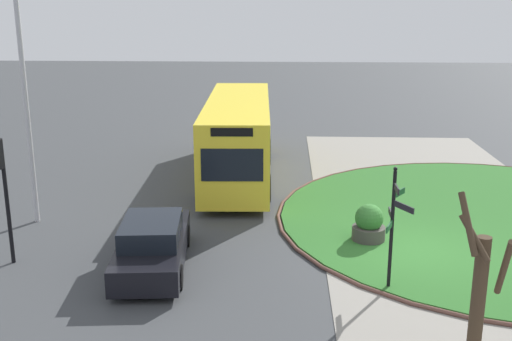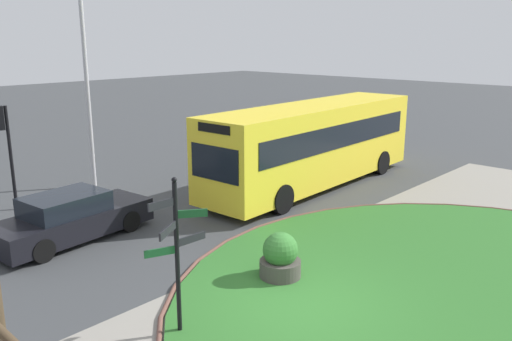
{
  "view_description": "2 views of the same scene",
  "coord_description": "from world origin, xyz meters",
  "views": [
    {
      "loc": [
        -16.78,
        3.77,
        6.99
      ],
      "look_at": [
        3.24,
        4.74,
        1.55
      ],
      "focal_mm": 43.38,
      "sensor_mm": 36.0,
      "label": 1
    },
    {
      "loc": [
        -8.17,
        -6.29,
        5.67
      ],
      "look_at": [
        3.74,
        4.75,
        1.58
      ],
      "focal_mm": 37.04,
      "sensor_mm": 36.0,
      "label": 2
    }
  ],
  "objects": [
    {
      "name": "planter_near_signpost",
      "position": [
        0.8,
        1.23,
        0.54
      ],
      "size": [
        1.0,
        1.0,
        1.2
      ],
      "color": "#47423D",
      "rests_on": "ground"
    },
    {
      "name": "grass_island",
      "position": [
        2.9,
        -3.4,
        0.05
      ],
      "size": [
        14.56,
        14.56,
        0.1
      ],
      "primitive_type": "cylinder",
      "color": "#2D6B28",
      "rests_on": "ground"
    },
    {
      "name": "car_far_lane",
      "position": [
        -1.28,
        7.33,
        0.65
      ],
      "size": [
        4.73,
        2.14,
        1.4
      ],
      "rotation": [
        0.0,
        0.0,
        0.09
      ],
      "color": "black",
      "rests_on": "ground"
    },
    {
      "name": "lamppost_tall",
      "position": [
        2.17,
        11.95,
        4.51
      ],
      "size": [
        0.32,
        0.32,
        8.43
      ],
      "color": "#B7B7BC",
      "rests_on": "ground"
    },
    {
      "name": "grass_kerb_ring",
      "position": [
        2.9,
        -3.4,
        0.06
      ],
      "size": [
        14.87,
        14.87,
        0.11
      ],
      "primitive_type": "torus",
      "color": "brown",
      "rests_on": "ground"
    },
    {
      "name": "signpost_directional",
      "position": [
        -2.4,
        1.1,
        1.85
      ],
      "size": [
        1.34,
        0.62,
        3.2
      ],
      "color": "black",
      "rests_on": "ground"
    },
    {
      "name": "traffic_light_near",
      "position": [
        -1.31,
        11.34,
        2.6
      ],
      "size": [
        0.48,
        0.32,
        3.54
      ],
      "rotation": [
        0.0,
        0.0,
        2.88
      ],
      "color": "black",
      "rests_on": "ground"
    },
    {
      "name": "ground",
      "position": [
        0.0,
        0.0,
        0.0
      ],
      "size": [
        120.0,
        120.0,
        0.0
      ],
      "primitive_type": "plane",
      "color": "#3D3F42"
    },
    {
      "name": "bus_yellow",
      "position": [
        8.06,
        5.7,
        1.72
      ],
      "size": [
        10.93,
        2.9,
        3.2
      ],
      "rotation": [
        0.0,
        0.0,
        3.18
      ],
      "color": "yellow",
      "rests_on": "ground"
    },
    {
      "name": "sidewalk_paving",
      "position": [
        0.0,
        -1.69,
        0.01
      ],
      "size": [
        32.0,
        8.62,
        0.02
      ],
      "primitive_type": "cube",
      "color": "gray",
      "rests_on": "ground"
    }
  ]
}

